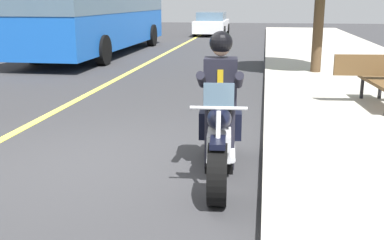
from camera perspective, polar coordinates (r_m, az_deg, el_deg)
The scene contains 6 objects.
ground_plane at distance 6.29m, azimuth -9.95°, elevation -5.14°, with size 80.00×80.00×0.00m, color #333335.
motorcycle_main at distance 5.64m, azimuth 3.40°, elevation -2.43°, with size 2.22×0.70×1.26m.
rider_main at distance 5.68m, azimuth 3.50°, elevation 3.77°, with size 0.65×0.58×1.74m.
bus_near at distance 19.08m, azimuth -11.29°, elevation 13.56°, with size 11.05×2.70×3.30m.
car_silver at distance 29.35m, azimuth 2.45°, elevation 11.73°, with size 4.60×1.92×1.40m.
bench_sidewalk at distance 9.44m, azimuth 22.47°, elevation 4.99°, with size 1.84×1.80×0.95m.
Camera 1 is at (5.60, 1.97, 2.09)m, focal length 43.42 mm.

